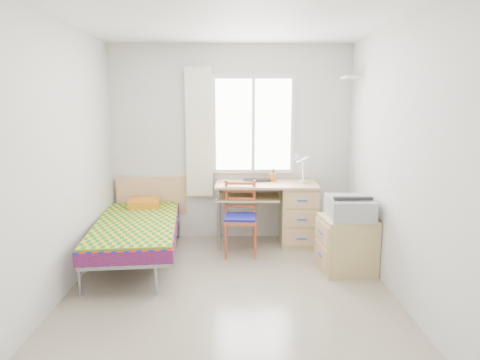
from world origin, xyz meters
name	(u,v)px	position (x,y,z in m)	size (l,w,h in m)	color
floor	(230,290)	(0.00, 0.00, 0.00)	(3.50, 3.50, 0.00)	#BCAD93
ceiling	(228,17)	(0.00, 0.00, 2.60)	(3.50, 3.50, 0.00)	white
wall_back	(231,144)	(0.00, 1.75, 1.30)	(3.20, 3.20, 0.00)	silver
wall_left	(59,162)	(-1.60, 0.00, 1.30)	(3.50, 3.50, 0.00)	silver
wall_right	(398,161)	(1.60, 0.00, 1.30)	(3.50, 3.50, 0.00)	silver
window	(253,125)	(0.30, 1.73, 1.55)	(1.10, 0.04, 1.30)	white
curtain	(199,133)	(-0.42, 1.68, 1.45)	(0.35, 0.05, 1.70)	#F9F4CE
floating_shelf	(351,77)	(1.49, 1.40, 2.15)	(0.20, 0.32, 0.03)	white
bed	(138,226)	(-1.09, 0.85, 0.41)	(1.11, 2.05, 0.85)	gray
desk	(293,211)	(0.81, 1.43, 0.44)	(1.32, 0.64, 0.82)	tan
chair	(241,213)	(0.13, 1.09, 0.51)	(0.42, 0.42, 0.91)	#A4491F
cabinet	(346,244)	(1.28, 0.50, 0.31)	(0.61, 0.56, 0.61)	tan
printer	(349,207)	(1.30, 0.50, 0.73)	(0.46, 0.53, 0.23)	#999DA0
laptop	(258,181)	(0.36, 1.52, 0.83)	(0.38, 0.25, 0.03)	black
pen_cup	(273,177)	(0.56, 1.56, 0.87)	(0.08, 0.08, 0.10)	orange
task_lamp	(300,164)	(0.87, 1.33, 1.08)	(0.23, 0.32, 0.41)	white
book	(250,201)	(0.25, 1.40, 0.59)	(0.18, 0.24, 0.02)	gray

